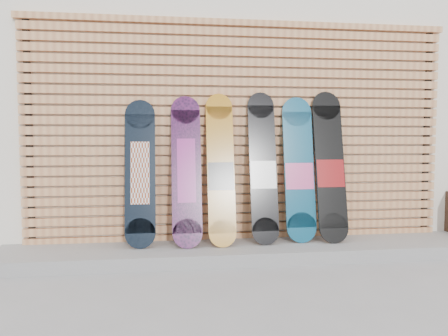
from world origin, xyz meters
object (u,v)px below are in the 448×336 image
Objects in this scene: snowboard_2 at (221,170)px; snowboard_5 at (330,167)px; snowboard_3 at (263,168)px; snowboard_0 at (140,173)px; snowboard_4 at (299,170)px; snowboard_1 at (186,170)px.

snowboard_5 is at bearing 0.27° from snowboard_2.
snowboard_2 is at bearing -177.97° from snowboard_3.
snowboard_5 is (1.85, -0.02, 0.04)m from snowboard_0.
snowboard_3 reaches higher than snowboard_2.
snowboard_0 is at bearing 177.96° from snowboard_2.
snowboard_2 reaches higher than snowboard_0.
snowboard_4 is (0.37, 0.02, -0.02)m from snowboard_3.
snowboard_5 is at bearing -5.96° from snowboard_4.
snowboard_2 is 0.78m from snowboard_4.
snowboard_4 is (1.11, 0.04, -0.01)m from snowboard_1.
snowboard_3 is (1.17, -0.01, 0.03)m from snowboard_0.
snowboard_1 is 0.97× the size of snowboard_3.
snowboard_2 is 1.09m from snowboard_5.
snowboard_3 is at bearing -176.55° from snowboard_4.
snowboard_5 reaches higher than snowboard_0.
snowboard_0 is at bearing 179.40° from snowboard_3.
snowboard_3 is at bearing 1.02° from snowboard_1.
snowboard_0 is 0.43m from snowboard_1.
snowboard_4 is (1.54, 0.01, 0.01)m from snowboard_0.
snowboard_1 is 1.11m from snowboard_4.
snowboard_4 reaches higher than snowboard_1.
snowboard_4 is at bearing 3.45° from snowboard_3.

